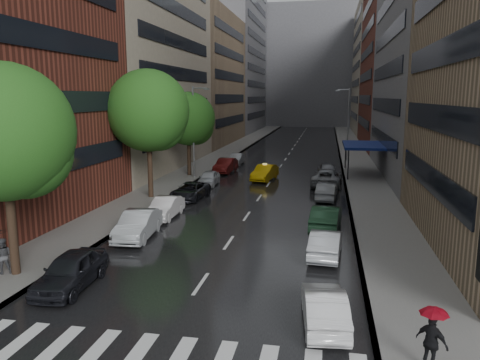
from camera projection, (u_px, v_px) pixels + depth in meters
name	position (u px, v px, depth m)	size (l,w,h in m)	color
ground	(171.00, 327.00, 16.84)	(220.00, 220.00, 0.00)	gray
road	(288.00, 155.00, 65.21)	(14.00, 140.00, 0.01)	black
sidewalk_left	(225.00, 153.00, 66.82)	(4.00, 140.00, 0.15)	gray
sidewalk_right	(354.00, 156.00, 63.57)	(4.00, 140.00, 0.15)	gray
crosswalk	(157.00, 357.00, 14.87)	(13.15, 2.80, 0.01)	silver
buildings_left	(199.00, 46.00, 73.58)	(8.00, 108.00, 38.00)	maroon
buildings_right	(400.00, 47.00, 66.31)	(8.05, 109.10, 36.00)	#937A5B
building_far	(310.00, 67.00, 128.14)	(40.00, 14.00, 32.00)	slate
tree_near	(4.00, 132.00, 20.39)	(6.09, 6.09, 9.71)	#382619
tree_mid	(148.00, 111.00, 36.68)	(6.47, 6.47, 10.31)	#382619
tree_far	(188.00, 119.00, 47.33)	(5.42, 5.42, 8.64)	#382619
taxi	(265.00, 173.00, 45.97)	(1.61, 4.61, 1.52)	#E9B30C
parked_cars_left	(187.00, 193.00, 36.64)	(2.51, 41.94, 1.60)	black
parked_cars_right	(327.00, 196.00, 35.33)	(3.00, 36.23, 1.57)	white
ped_black_umbrella	(2.00, 247.00, 21.35)	(1.02, 0.98, 2.09)	#434448
ped_red_umbrella	(433.00, 333.00, 13.78)	(1.04, 1.00, 2.01)	black
street_lamp_left	(194.00, 130.00, 46.39)	(1.74, 0.22, 9.00)	gray
street_lamp_right	(347.00, 123.00, 58.11)	(1.74, 0.22, 9.00)	gray
awning	(363.00, 145.00, 48.52)	(4.00, 8.00, 3.12)	navy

